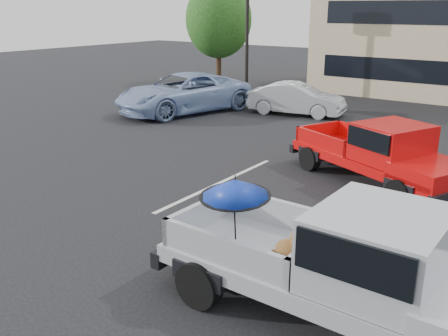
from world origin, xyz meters
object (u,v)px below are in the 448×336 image
Objects in this scene: blue_suv at (183,93)px; silver_sedan at (296,99)px; silver_pickup at (360,263)px; motel_sign at (247,3)px; tree_left at (219,19)px; red_pickup at (386,152)px.

silver_sedan is at bearing 45.68° from blue_suv.
blue_suv is (-12.11, 10.55, -0.20)m from silver_pickup.
silver_pickup is at bearing -52.27° from motel_sign.
silver_pickup is 16.07m from blue_suv.
motel_sign is at bearing -36.87° from tree_left.
tree_left is 1.12× the size of red_pickup.
motel_sign is at bearing 162.03° from red_pickup.
motel_sign reaches higher than blue_suv.
red_pickup is 1.30× the size of silver_sedan.
blue_suv is (4.17, -8.32, -2.88)m from tree_left.
silver_sedan is at bearing 122.07° from silver_pickup.
silver_pickup reaches higher than blue_suv.
silver_sedan is (4.46, -2.88, -3.97)m from motel_sign.
red_pickup is (14.59, -12.64, -2.81)m from tree_left.
silver_sedan is (-6.13, 6.76, -0.24)m from red_pickup.
tree_left is at bearing 131.80° from silver_pickup.
silver_pickup is (12.28, -15.87, -3.60)m from motel_sign.
tree_left reaches higher than silver_sedan.
silver_pickup is 15.17m from silver_sedan.
silver_sedan is at bearing -34.81° from tree_left.
red_pickup is at bearing -148.17° from silver_sedan.
blue_suv reaches higher than red_pickup.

